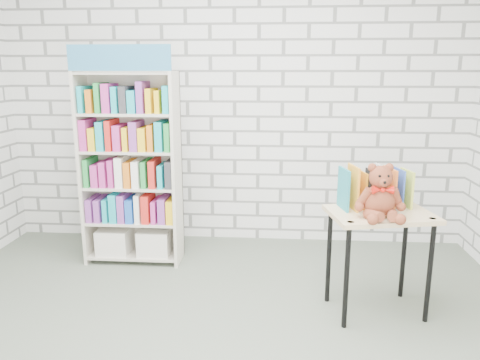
{
  "coord_description": "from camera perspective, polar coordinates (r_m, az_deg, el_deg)",
  "views": [
    {
      "loc": [
        0.4,
        -2.58,
        1.7
      ],
      "look_at": [
        0.13,
        0.95,
        0.86
      ],
      "focal_mm": 35.0,
      "sensor_mm": 36.0,
      "label": 1
    }
  ],
  "objects": [
    {
      "name": "ground",
      "position": [
        3.12,
        -3.99,
        -19.79
      ],
      "size": [
        4.5,
        4.5,
        0.0
      ],
      "primitive_type": "plane",
      "color": "#545D4E",
      "rests_on": "ground"
    },
    {
      "name": "room_shell",
      "position": [
        2.62,
        -4.63,
        15.09
      ],
      "size": [
        4.52,
        4.02,
        2.81
      ],
      "color": "silver",
      "rests_on": "ground"
    },
    {
      "name": "bookshelf",
      "position": [
        4.22,
        -13.13,
        1.53
      ],
      "size": [
        0.85,
        0.33,
        1.9
      ],
      "color": "beige",
      "rests_on": "ground"
    },
    {
      "name": "display_table",
      "position": [
        3.4,
        16.67,
        -5.46
      ],
      "size": [
        0.77,
        0.61,
        0.74
      ],
      "color": "tan",
      "rests_on": "ground"
    },
    {
      "name": "table_books",
      "position": [
        3.43,
        16.19,
        -0.95
      ],
      "size": [
        0.52,
        0.31,
        0.29
      ],
      "color": "teal",
      "rests_on": "display_table"
    },
    {
      "name": "teddy_bear",
      "position": [
        3.21,
        16.74,
        -1.92
      ],
      "size": [
        0.34,
        0.31,
        0.36
      ],
      "color": "brown",
      "rests_on": "display_table"
    }
  ]
}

